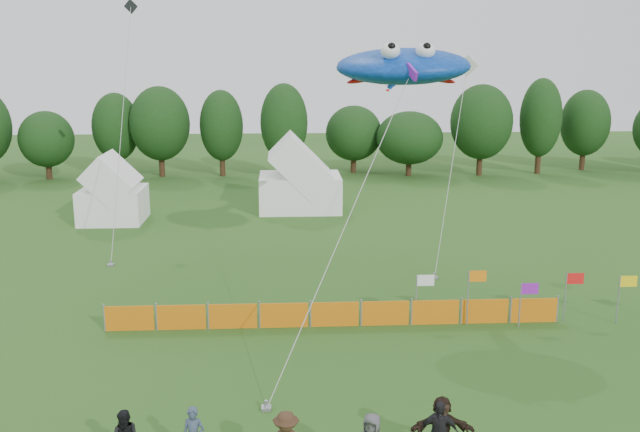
{
  "coord_description": "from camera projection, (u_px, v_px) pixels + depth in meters",
  "views": [
    {
      "loc": [
        -1.29,
        -17.27,
        10.5
      ],
      "look_at": [
        0.0,
        6.0,
        5.2
      ],
      "focal_mm": 40.0,
      "sensor_mm": 36.0,
      "label": 1
    }
  ],
  "objects": [
    {
      "name": "stingray_kite",
      "position": [
        402.0,
        67.0,
        29.73
      ],
      "size": [
        9.04,
        17.52,
        11.03
      ],
      "color": "blue",
      "rests_on": "ground"
    },
    {
      "name": "treeline",
      "position": [
        314.0,
        128.0,
        62.12
      ],
      "size": [
        104.57,
        8.78,
        8.36
      ],
      "color": "#382314",
      "rests_on": "ground"
    },
    {
      "name": "spectator_f",
      "position": [
        441.0,
        429.0,
        18.68
      ],
      "size": [
        1.7,
        0.62,
        1.81
      ],
      "primitive_type": "imported",
      "rotation": [
        0.0,
        0.0,
        -0.05
      ],
      "color": "black",
      "rests_on": "ground"
    },
    {
      "name": "tent_right",
      "position": [
        300.0,
        181.0,
        48.86
      ],
      "size": [
        5.63,
        4.5,
        3.97
      ],
      "color": "white",
      "rests_on": "ground"
    },
    {
      "name": "small_kite_dark",
      "position": [
        124.0,
        101.0,
        40.4
      ],
      "size": [
        0.89,
        10.61,
        13.8
      ],
      "color": "black",
      "rests_on": "ground"
    },
    {
      "name": "barrier_fence",
      "position": [
        335.0,
        314.0,
        28.05
      ],
      "size": [
        17.9,
        0.06,
        1.0
      ],
      "color": "#CE670B",
      "rests_on": "ground"
    },
    {
      "name": "flag_row",
      "position": [
        545.0,
        292.0,
        28.11
      ],
      "size": [
        10.73,
        0.63,
        2.25
      ],
      "color": "gray",
      "rests_on": "ground"
    },
    {
      "name": "tent_left",
      "position": [
        113.0,
        194.0,
        45.51
      ],
      "size": [
        3.98,
        3.98,
        3.51
      ],
      "color": "white",
      "rests_on": "ground"
    },
    {
      "name": "small_kite_white",
      "position": [
        458.0,
        124.0,
        37.05
      ],
      "size": [
        3.52,
        6.67,
        10.49
      ],
      "color": "silver",
      "rests_on": "ground"
    }
  ]
}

